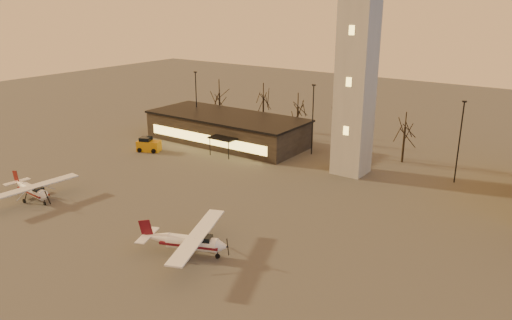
# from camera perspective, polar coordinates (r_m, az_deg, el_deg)

# --- Properties ---
(ground) EXTENTS (220.00, 220.00, 0.00)m
(ground) POSITION_cam_1_polar(r_m,az_deg,el_deg) (42.74, -7.06, -12.36)
(ground) COLOR #464441
(ground) RESTS_ON ground
(control_tower) EXTENTS (6.80, 6.80, 32.60)m
(control_tower) POSITION_cam_1_polar(r_m,az_deg,el_deg) (62.47, 11.59, 12.89)
(control_tower) COLOR #999691
(control_tower) RESTS_ON ground
(terminal) EXTENTS (25.40, 12.20, 4.30)m
(terminal) POSITION_cam_1_polar(r_m,az_deg,el_deg) (77.96, -3.35, 3.60)
(terminal) COLOR black
(terminal) RESTS_ON ground
(light_poles) EXTENTS (58.50, 12.25, 10.14)m
(light_poles) POSITION_cam_1_polar(r_m,az_deg,el_deg) (65.00, 11.76, 3.28)
(light_poles) COLOR black
(light_poles) RESTS_ON ground
(tree_row) EXTENTS (37.20, 9.20, 8.80)m
(tree_row) POSITION_cam_1_polar(r_m,az_deg,el_deg) (78.27, 4.70, 6.47)
(tree_row) COLOR black
(tree_row) RESTS_ON ground
(cessna_front) EXTENTS (8.77, 10.64, 3.01)m
(cessna_front) POSITION_cam_1_polar(r_m,az_deg,el_deg) (44.38, -7.10, -9.63)
(cessna_front) COLOR white
(cessna_front) RESTS_ON ground
(cessna_rear) EXTENTS (7.86, 9.92, 2.73)m
(cessna_rear) POSITION_cam_1_polar(r_m,az_deg,el_deg) (60.62, -23.97, -3.47)
(cessna_rear) COLOR silver
(cessna_rear) RESTS_ON ground
(service_cart) EXTENTS (3.74, 3.08, 2.10)m
(service_cart) POSITION_cam_1_polar(r_m,az_deg,el_deg) (75.21, -12.18, 1.60)
(service_cart) COLOR orange
(service_cart) RESTS_ON ground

